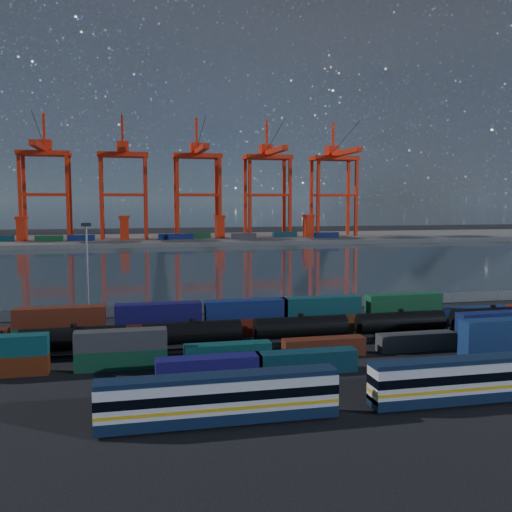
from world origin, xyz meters
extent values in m
plane|color=black|center=(0.00, 0.00, 0.00)|extent=(700.00, 700.00, 0.00)
plane|color=#283339|center=(0.00, 105.00, 0.01)|extent=(700.00, 700.00, 0.00)
cube|color=#514F4C|center=(0.00, 210.00, 1.00)|extent=(700.00, 70.00, 2.00)
cone|color=#1E2630|center=(-200.00, 1600.00, 260.00)|extent=(1100.00, 1100.00, 520.00)
cone|color=#1E2630|center=(200.00, 1600.00, 230.00)|extent=(1040.00, 1040.00, 460.00)
cone|color=#1E2630|center=(600.00, 1600.00, 190.00)|extent=(960.00, 960.00, 380.00)
cone|color=#1E2630|center=(950.00, 1600.00, 150.00)|extent=(840.00, 840.00, 300.00)
cube|color=silver|center=(-15.37, -23.31, 2.56)|extent=(22.07, 2.65, 3.35)
cube|color=#0E1C35|center=(-15.37, -23.31, 0.79)|extent=(22.07, 2.70, 1.06)
cube|color=#0E1C35|center=(-15.37, -23.31, 4.46)|extent=(22.07, 2.38, 0.44)
cube|color=gold|center=(-15.37, -23.31, 1.85)|extent=(22.09, 2.73, 0.32)
cube|color=black|center=(-15.37, -23.31, 2.91)|extent=(22.09, 2.73, 0.88)
cube|color=black|center=(-23.10, -23.31, 0.31)|extent=(2.65, 1.77, 0.62)
cube|color=black|center=(-7.65, -23.31, 0.31)|extent=(2.65, 1.77, 0.62)
cube|color=silver|center=(10.63, -23.31, 2.56)|extent=(22.07, 2.65, 3.35)
cube|color=#0E1C35|center=(10.63, -23.31, 0.79)|extent=(22.07, 2.70, 1.06)
cube|color=#0E1C35|center=(10.63, -23.31, 4.46)|extent=(22.07, 2.38, 0.44)
cube|color=gold|center=(10.63, -23.31, 1.85)|extent=(22.09, 2.73, 0.32)
cube|color=black|center=(10.63, -23.31, 2.91)|extent=(22.09, 2.73, 0.88)
cube|color=black|center=(2.90, -23.31, 0.31)|extent=(2.65, 1.77, 0.62)
cube|color=navy|center=(-14.47, -10.00, 1.31)|extent=(12.05, 2.45, 2.61)
cube|color=#0C3442|center=(-2.80, -10.00, 1.31)|extent=(12.05, 2.45, 2.61)
cube|color=navy|center=(23.88, -10.00, 1.31)|extent=(12.05, 2.45, 2.61)
cube|color=navy|center=(23.88, -10.00, 3.92)|extent=(12.05, 2.45, 2.61)
cube|color=#12462D|center=(-24.27, -3.54, 1.19)|extent=(10.97, 2.23, 2.38)
cube|color=#3A3C3F|center=(-24.27, -3.54, 3.57)|extent=(10.97, 2.23, 2.38)
cube|color=#0E4848|center=(-11.16, -3.54, 1.19)|extent=(10.97, 2.23, 2.38)
cube|color=#5C2212|center=(1.62, -3.54, 1.19)|extent=(10.97, 2.23, 2.38)
cube|color=#3A3D3F|center=(14.87, -3.54, 1.19)|extent=(10.97, 2.23, 2.38)
cube|color=#101B54|center=(26.83, -3.54, 1.19)|extent=(10.97, 2.23, 2.38)
cube|color=navy|center=(26.83, -3.54, 3.57)|extent=(10.97, 2.23, 2.38)
cube|color=#16542E|center=(-32.79, 10.07, 1.35)|extent=(12.45, 2.53, 2.70)
cube|color=#5E2212|center=(-32.79, 10.07, 4.04)|extent=(12.45, 2.53, 2.70)
cube|color=#612413|center=(-19.09, 10.07, 1.35)|extent=(12.45, 2.53, 2.70)
cube|color=#130F4E|center=(-19.09, 10.07, 4.04)|extent=(12.45, 2.53, 2.70)
cube|color=maroon|center=(-6.01, 10.07, 1.35)|extent=(12.45, 2.53, 2.70)
cube|color=navy|center=(-6.01, 10.07, 4.04)|extent=(12.45, 2.53, 2.70)
cube|color=#613113|center=(5.90, 10.07, 1.35)|extent=(12.45, 2.53, 2.70)
cube|color=#0E434B|center=(5.90, 10.07, 4.04)|extent=(12.45, 2.53, 2.70)
cube|color=#0B2E3E|center=(19.95, 10.07, 1.35)|extent=(12.45, 2.53, 2.70)
cube|color=#16532C|center=(19.95, 10.07, 4.04)|extent=(12.45, 2.53, 2.70)
cube|color=navy|center=(32.59, 10.07, 1.35)|extent=(12.45, 2.53, 2.70)
cylinder|color=black|center=(-30.39, 3.51, 2.37)|extent=(13.39, 2.99, 2.99)
cylinder|color=black|center=(-30.39, 3.51, 4.02)|extent=(0.82, 0.82, 0.51)
cube|color=black|center=(-30.39, 3.51, 0.72)|extent=(13.90, 2.06, 0.41)
cube|color=black|center=(-35.02, 3.51, 0.31)|extent=(2.57, 1.85, 0.62)
cube|color=black|center=(-25.75, 3.51, 0.31)|extent=(2.57, 1.85, 0.62)
cylinder|color=black|center=(-14.89, 3.51, 2.37)|extent=(13.39, 2.99, 2.99)
cylinder|color=black|center=(-14.89, 3.51, 4.02)|extent=(0.82, 0.82, 0.51)
cube|color=black|center=(-14.89, 3.51, 0.72)|extent=(13.90, 2.06, 0.41)
cube|color=black|center=(-19.52, 3.51, 0.31)|extent=(2.57, 1.85, 0.62)
cube|color=black|center=(-10.25, 3.51, 0.31)|extent=(2.57, 1.85, 0.62)
cylinder|color=black|center=(0.61, 3.51, 2.37)|extent=(13.39, 2.99, 2.99)
cylinder|color=black|center=(0.61, 3.51, 4.02)|extent=(0.82, 0.82, 0.51)
cube|color=black|center=(0.61, 3.51, 0.72)|extent=(13.90, 2.06, 0.41)
cube|color=black|center=(-4.02, 3.51, 0.31)|extent=(2.57, 1.85, 0.62)
cube|color=black|center=(5.25, 3.51, 0.31)|extent=(2.57, 1.85, 0.62)
cylinder|color=black|center=(16.11, 3.51, 2.37)|extent=(13.39, 2.99, 2.99)
cylinder|color=black|center=(16.11, 3.51, 4.02)|extent=(0.82, 0.82, 0.51)
cube|color=black|center=(16.11, 3.51, 0.72)|extent=(13.90, 2.06, 0.41)
cube|color=black|center=(11.48, 3.51, 0.31)|extent=(2.57, 1.85, 0.62)
cube|color=black|center=(20.75, 3.51, 0.31)|extent=(2.57, 1.85, 0.62)
cylinder|color=black|center=(31.61, 3.51, 2.37)|extent=(13.39, 2.99, 2.99)
cylinder|color=black|center=(31.61, 3.51, 4.02)|extent=(0.82, 0.82, 0.51)
cube|color=black|center=(31.61, 3.51, 0.72)|extent=(13.90, 2.06, 0.41)
cube|color=black|center=(26.98, 3.51, 0.31)|extent=(2.57, 1.85, 0.62)
cube|color=#595B5E|center=(0.00, 28.00, 1.00)|extent=(160.00, 0.06, 2.00)
cylinder|color=slate|center=(-40.00, 28.00, 1.10)|extent=(0.12, 0.12, 2.20)
cylinder|color=slate|center=(-30.00, 28.00, 1.10)|extent=(0.12, 0.12, 2.20)
cylinder|color=slate|center=(-20.00, 28.00, 1.10)|extent=(0.12, 0.12, 2.20)
cylinder|color=slate|center=(-10.00, 28.00, 1.10)|extent=(0.12, 0.12, 2.20)
cylinder|color=slate|center=(0.00, 28.00, 1.10)|extent=(0.12, 0.12, 2.20)
cylinder|color=slate|center=(10.00, 28.00, 1.10)|extent=(0.12, 0.12, 2.20)
cylinder|color=slate|center=(20.00, 28.00, 1.10)|extent=(0.12, 0.12, 2.20)
cylinder|color=slate|center=(30.00, 28.00, 1.10)|extent=(0.12, 0.12, 2.20)
cylinder|color=slate|center=(40.00, 28.00, 1.10)|extent=(0.12, 0.12, 2.20)
cylinder|color=slate|center=(50.00, 28.00, 1.10)|extent=(0.12, 0.12, 2.20)
cylinder|color=slate|center=(-30.00, 26.00, 8.00)|extent=(0.36, 0.36, 16.00)
cube|color=black|center=(-30.00, 26.00, 16.30)|extent=(1.60, 0.40, 0.60)
cube|color=red|center=(-70.16, 199.46, 20.78)|extent=(1.48, 1.48, 41.56)
cube|color=red|center=(-70.16, 210.54, 20.78)|extent=(1.48, 1.48, 41.56)
cube|color=red|center=(-49.84, 199.46, 20.78)|extent=(1.48, 1.48, 41.56)
cube|color=red|center=(-49.84, 210.54, 20.78)|extent=(1.48, 1.48, 41.56)
cube|color=red|center=(-60.00, 199.46, 22.86)|extent=(20.32, 1.29, 1.29)
cube|color=red|center=(-60.00, 210.54, 22.86)|extent=(20.32, 1.29, 1.29)
cube|color=red|center=(-60.00, 205.00, 41.56)|extent=(23.09, 12.93, 2.03)
cube|color=red|center=(-60.00, 193.92, 43.41)|extent=(2.77, 44.33, 2.31)
cube|color=red|center=(-60.00, 208.69, 45.72)|extent=(5.54, 7.39, 4.62)
cube|color=red|center=(-60.00, 206.85, 52.65)|extent=(1.11, 1.11, 14.78)
cylinder|color=black|center=(-60.00, 191.70, 49.87)|extent=(0.22, 38.02, 12.54)
cube|color=red|center=(-35.16, 199.46, 20.78)|extent=(1.48, 1.48, 41.56)
cube|color=red|center=(-35.16, 210.54, 20.78)|extent=(1.48, 1.48, 41.56)
cube|color=red|center=(-14.84, 199.46, 20.78)|extent=(1.48, 1.48, 41.56)
cube|color=red|center=(-14.84, 210.54, 20.78)|extent=(1.48, 1.48, 41.56)
cube|color=red|center=(-25.00, 199.46, 22.86)|extent=(20.32, 1.29, 1.29)
cube|color=red|center=(-25.00, 210.54, 22.86)|extent=(20.32, 1.29, 1.29)
cube|color=red|center=(-25.00, 205.00, 41.56)|extent=(23.09, 12.93, 2.03)
cube|color=red|center=(-25.00, 193.92, 43.41)|extent=(2.77, 44.33, 2.31)
cube|color=red|center=(-25.00, 208.69, 45.72)|extent=(5.54, 7.39, 4.62)
cube|color=red|center=(-25.00, 206.85, 52.65)|extent=(1.11, 1.11, 14.78)
cylinder|color=black|center=(-25.00, 191.70, 49.87)|extent=(0.22, 38.02, 12.54)
cube|color=red|center=(-0.16, 199.46, 20.78)|extent=(1.48, 1.48, 41.56)
cube|color=red|center=(-0.16, 210.54, 20.78)|extent=(1.48, 1.48, 41.56)
cube|color=red|center=(20.16, 199.46, 20.78)|extent=(1.48, 1.48, 41.56)
cube|color=red|center=(20.16, 210.54, 20.78)|extent=(1.48, 1.48, 41.56)
cube|color=red|center=(10.00, 199.46, 22.86)|extent=(20.32, 1.29, 1.29)
cube|color=red|center=(10.00, 210.54, 22.86)|extent=(20.32, 1.29, 1.29)
cube|color=red|center=(10.00, 205.00, 41.56)|extent=(23.09, 12.93, 2.03)
cube|color=red|center=(10.00, 193.92, 43.41)|extent=(2.77, 44.33, 2.31)
cube|color=red|center=(10.00, 208.69, 45.72)|extent=(5.54, 7.39, 4.62)
cube|color=red|center=(10.00, 206.85, 52.65)|extent=(1.11, 1.11, 14.78)
cylinder|color=black|center=(10.00, 191.70, 49.87)|extent=(0.22, 38.02, 12.54)
cube|color=red|center=(34.84, 199.46, 20.78)|extent=(1.48, 1.48, 41.56)
cube|color=red|center=(34.84, 210.54, 20.78)|extent=(1.48, 1.48, 41.56)
cube|color=red|center=(55.16, 199.46, 20.78)|extent=(1.48, 1.48, 41.56)
cube|color=red|center=(55.16, 210.54, 20.78)|extent=(1.48, 1.48, 41.56)
cube|color=red|center=(45.00, 199.46, 22.86)|extent=(20.32, 1.29, 1.29)
cube|color=red|center=(45.00, 210.54, 22.86)|extent=(20.32, 1.29, 1.29)
cube|color=red|center=(45.00, 205.00, 41.56)|extent=(23.09, 12.93, 2.03)
cube|color=red|center=(45.00, 193.92, 43.41)|extent=(2.77, 44.33, 2.31)
cube|color=red|center=(45.00, 208.69, 45.72)|extent=(5.54, 7.39, 4.62)
cube|color=red|center=(45.00, 206.85, 52.65)|extent=(1.11, 1.11, 14.78)
cylinder|color=black|center=(45.00, 191.70, 49.87)|extent=(0.22, 38.02, 12.54)
cube|color=red|center=(69.84, 199.46, 20.78)|extent=(1.48, 1.48, 41.56)
cube|color=red|center=(69.84, 210.54, 20.78)|extent=(1.48, 1.48, 41.56)
cube|color=red|center=(90.16, 199.46, 20.78)|extent=(1.48, 1.48, 41.56)
cube|color=red|center=(90.16, 210.54, 20.78)|extent=(1.48, 1.48, 41.56)
cube|color=red|center=(80.00, 199.46, 22.86)|extent=(20.32, 1.29, 1.29)
cube|color=red|center=(80.00, 210.54, 22.86)|extent=(20.32, 1.29, 1.29)
cube|color=red|center=(80.00, 205.00, 41.56)|extent=(23.09, 12.93, 2.03)
cube|color=red|center=(80.00, 193.92, 43.41)|extent=(2.77, 44.33, 2.31)
cube|color=red|center=(80.00, 208.69, 45.72)|extent=(5.54, 7.39, 4.62)
cube|color=red|center=(80.00, 206.85, 52.65)|extent=(1.11, 1.11, 14.78)
cylinder|color=black|center=(80.00, 191.70, 49.87)|extent=(0.22, 38.02, 12.54)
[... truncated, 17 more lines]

